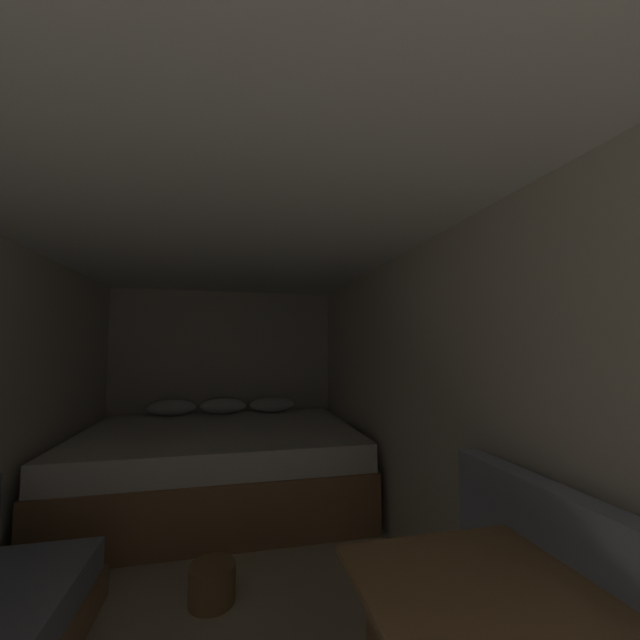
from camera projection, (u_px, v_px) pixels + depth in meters
ground_plane at (210, 610)px, 2.04m from camera, size 6.88×6.88×0.00m
wall_back at (224, 378)px, 4.51m from camera, size 2.63×0.05×2.08m
wall_right at (425, 407)px, 2.40m from camera, size 0.05×4.88×2.08m
ceiling_slab at (217, 227)px, 2.19m from camera, size 2.63×4.88×0.05m
bed at (220, 463)px, 3.51m from camera, size 2.41×1.85×0.84m
dinette_table at (483, 624)px, 1.09m from camera, size 0.69×0.64×0.73m
wicker_basket at (212, 583)px, 2.12m from camera, size 0.26×0.26×0.20m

